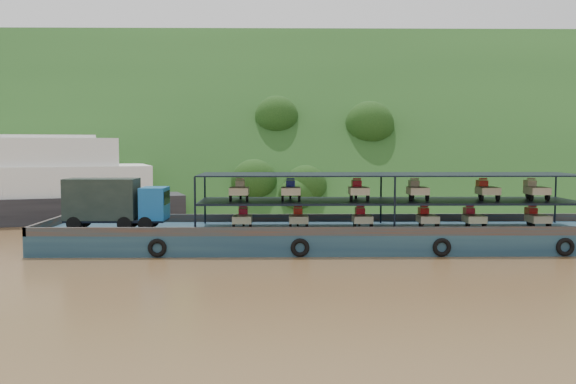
{
  "coord_description": "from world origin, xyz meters",
  "views": [
    {
      "loc": [
        -2.64,
        -39.25,
        6.3
      ],
      "look_at": [
        -2.0,
        3.0,
        3.2
      ],
      "focal_mm": 40.0,
      "sensor_mm": 36.0,
      "label": 1
    }
  ],
  "objects": [
    {
      "name": "cargo_barge",
      "position": [
        -0.18,
        -0.13,
        1.07
      ],
      "size": [
        35.0,
        7.18,
        4.54
      ],
      "color": "#122A40",
      "rests_on": "ground"
    },
    {
      "name": "ground",
      "position": [
        0.0,
        0.0,
        0.0
      ],
      "size": [
        160.0,
        160.0,
        0.0
      ],
      "primitive_type": "plane",
      "color": "brown",
      "rests_on": "ground"
    },
    {
      "name": "hillside",
      "position": [
        0.0,
        36.0,
        0.0
      ],
      "size": [
        140.0,
        39.6,
        39.6
      ],
      "primitive_type": "cube",
      "rotation": [
        0.79,
        0.0,
        0.0
      ],
      "color": "#193A15",
      "rests_on": "ground"
    }
  ]
}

